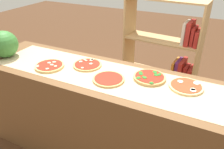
{
  "coord_description": "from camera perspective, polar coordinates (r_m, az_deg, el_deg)",
  "views": [
    {
      "loc": [
        0.66,
        -1.36,
        1.75
      ],
      "look_at": [
        0.0,
        0.0,
        0.91
      ],
      "focal_mm": 35.49,
      "sensor_mm": 36.0,
      "label": 1
    }
  ],
  "objects": [
    {
      "name": "counter",
      "position": [
        2.0,
        0.0,
        -11.77
      ],
      "size": [
        2.44,
        0.62,
        0.89
      ],
      "primitive_type": "cube",
      "color": "brown",
      "rests_on": "ground_plane"
    },
    {
      "name": "parchment_paper",
      "position": [
        1.74,
        0.0,
        -0.55
      ],
      "size": [
        2.1,
        0.47,
        0.0
      ],
      "primitive_type": "cube",
      "color": "tan",
      "rests_on": "counter"
    },
    {
      "name": "pizza_mushroom_0",
      "position": [
        1.95,
        -15.79,
        2.16
      ],
      "size": [
        0.25,
        0.25,
        0.03
      ],
      "color": "#DBB26B",
      "rests_on": "parchment_paper"
    },
    {
      "name": "pizza_mushroom_1",
      "position": [
        1.92,
        -6.36,
        2.55
      ],
      "size": [
        0.25,
        0.25,
        0.02
      ],
      "color": "tan",
      "rests_on": "parchment_paper"
    },
    {
      "name": "pizza_plain_2",
      "position": [
        1.69,
        -0.9,
        -1.17
      ],
      "size": [
        0.24,
        0.24,
        0.02
      ],
      "color": "tan",
      "rests_on": "parchment_paper"
    },
    {
      "name": "pizza_spinach_3",
      "position": [
        1.73,
        9.62,
        -0.71
      ],
      "size": [
        0.25,
        0.25,
        0.03
      ],
      "color": "tan",
      "rests_on": "parchment_paper"
    },
    {
      "name": "pizza_mozzarella_4",
      "position": [
        1.69,
        18.55,
        -2.87
      ],
      "size": [
        0.25,
        0.25,
        0.02
      ],
      "color": "#E5C17F",
      "rests_on": "parchment_paper"
    },
    {
      "name": "watermelon",
      "position": [
        2.27,
        -26.03,
        7.03
      ],
      "size": [
        0.25,
        0.25,
        0.25
      ],
      "primitive_type": "sphere",
      "color": "#387A33",
      "rests_on": "counter"
    },
    {
      "name": "bookshelf",
      "position": [
        2.64,
        14.53,
        2.2
      ],
      "size": [
        0.87,
        0.37,
        1.35
      ],
      "color": "tan",
      "rests_on": "ground_plane"
    }
  ]
}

